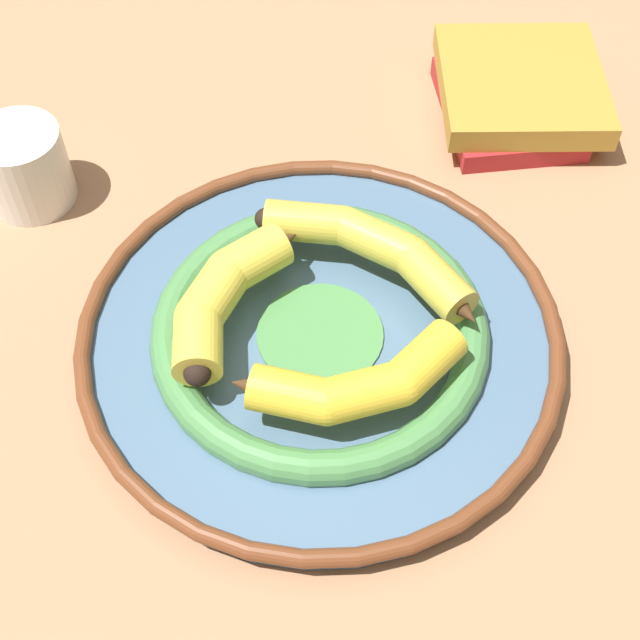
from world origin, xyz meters
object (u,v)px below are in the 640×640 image
at_px(banana_a, 356,384).
at_px(decorative_bowl, 320,336).
at_px(banana_c, 224,294).
at_px(banana_b, 375,249).
at_px(coffee_mug, 21,166).
at_px(book_stack, 516,93).

bearing_deg(banana_a, decorative_bowl, 94.12).
distance_m(decorative_bowl, banana_c, 0.08).
bearing_deg(banana_c, banana_b, 136.38).
bearing_deg(decorative_bowl, coffee_mug, -164.12).
relative_size(banana_b, banana_c, 1.27).
distance_m(banana_b, banana_c, 0.13).
relative_size(banana_c, coffee_mug, 1.52).
bearing_deg(book_stack, banana_b, 147.93).
relative_size(banana_b, coffee_mug, 1.92).
height_order(banana_c, book_stack, banana_c).
bearing_deg(banana_a, banana_c, 124.54).
bearing_deg(banana_a, banana_b, 65.33).
distance_m(decorative_bowl, banana_a, 0.08).
bearing_deg(book_stack, banana_a, 155.81).
relative_size(banana_c, book_stack, 0.70).
relative_size(banana_b, book_stack, 0.89).
distance_m(banana_b, coffee_mug, 0.33).
bearing_deg(decorative_bowl, banana_a, -21.00).
bearing_deg(banana_c, decorative_bowl, 105.20).
distance_m(banana_a, book_stack, 0.40).
xyz_separation_m(banana_c, book_stack, (-0.03, 0.39, -0.03)).
distance_m(banana_c, book_stack, 0.39).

